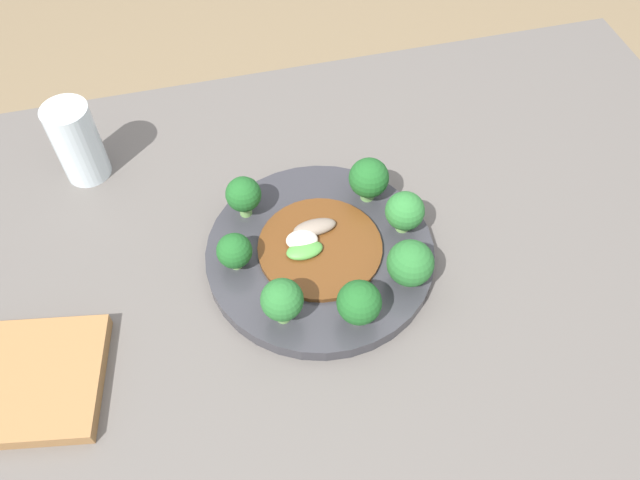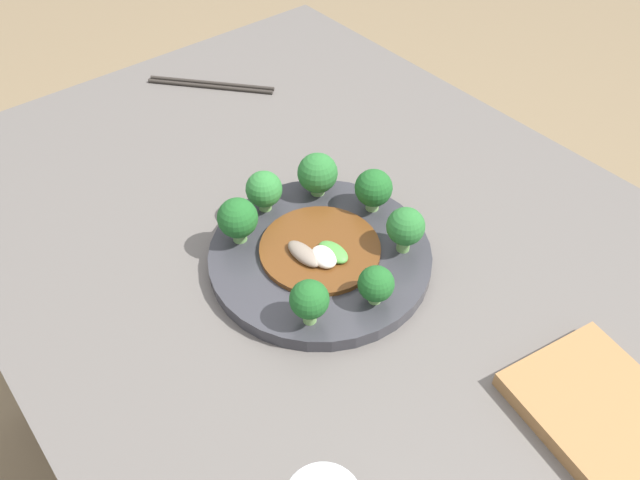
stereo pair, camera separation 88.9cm
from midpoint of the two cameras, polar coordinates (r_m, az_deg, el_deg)
ground_plane at (r=1.44m, az=-10.14°, el=-34.85°), size 8.00×8.00×0.00m
table at (r=1.08m, az=-13.08°, el=-31.06°), size 1.19×0.87×0.76m
plate at (r=0.70m, az=-20.20°, el=-27.09°), size 0.30×0.30×0.02m
broccoli_south at (r=0.66m, az=-12.95°, el=-19.76°), size 0.05×0.05×0.06m
broccoli_east at (r=0.71m, az=-25.57°, el=-18.47°), size 0.05×0.05×0.06m
broccoli_northwest at (r=0.63m, az=-25.92°, el=-35.19°), size 0.05×0.05×0.06m
broccoli_southwest at (r=0.62m, az=-10.71°, el=-26.57°), size 0.05×0.05×0.07m
broccoli_southeast at (r=0.70m, az=-18.95°, el=-16.68°), size 0.06×0.06×0.07m
broccoli_west at (r=0.62m, az=-16.60°, el=-34.14°), size 0.04×0.04×0.05m
broccoli_northeast at (r=0.70m, az=-29.78°, el=-22.43°), size 0.05×0.05×0.07m
stirfry_center at (r=0.68m, az=-20.70°, el=-27.00°), size 0.16×0.16×0.02m
chopsticks at (r=0.99m, az=-24.79°, el=-0.43°), size 0.19×0.17×0.01m
cutting_board at (r=0.65m, az=13.60°, el=-49.57°), size 0.24×0.18×0.02m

